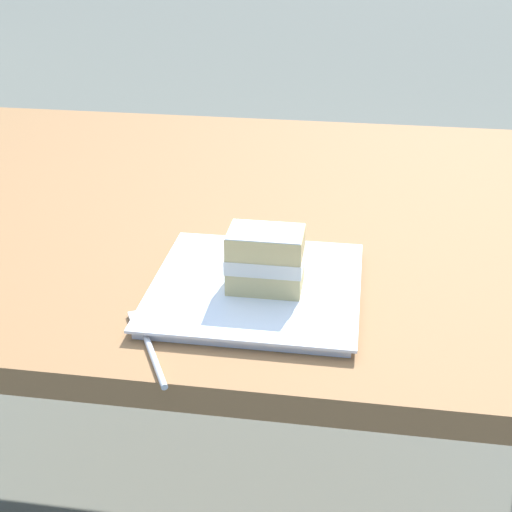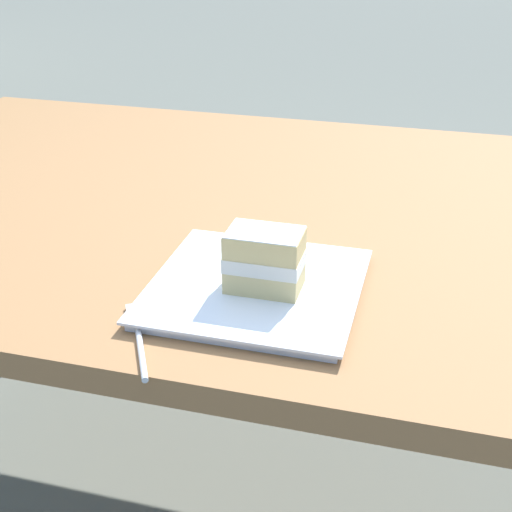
{
  "view_description": "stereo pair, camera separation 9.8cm",
  "coord_description": "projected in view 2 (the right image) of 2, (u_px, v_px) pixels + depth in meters",
  "views": [
    {
      "loc": [
        -0.25,
        1.17,
        1.23
      ],
      "look_at": [
        -0.12,
        0.31,
        0.78
      ],
      "focal_mm": 50.42,
      "sensor_mm": 36.0,
      "label": 1
    },
    {
      "loc": [
        -0.34,
        1.15,
        1.23
      ],
      "look_at": [
        -0.12,
        0.31,
        0.78
      ],
      "focal_mm": 50.42,
      "sensor_mm": 36.0,
      "label": 2
    }
  ],
  "objects": [
    {
      "name": "ground_plane",
      "position": [
        242.0,
        494.0,
        1.63
      ],
      "size": [
        160.0,
        160.0,
        0.0
      ],
      "primitive_type": "plane",
      "color": "#67695C"
    },
    {
      "name": "patio_table",
      "position": [
        239.0,
        240.0,
        1.34
      ],
      "size": [
        1.64,
        1.06,
        0.72
      ],
      "color": "olive",
      "rests_on": "ground"
    },
    {
      "name": "dessert_plate",
      "position": [
        256.0,
        288.0,
        1.0
      ],
      "size": [
        0.29,
        0.29,
        0.02
      ],
      "color": "white",
      "rests_on": "patio_table"
    },
    {
      "name": "cake_slice",
      "position": [
        265.0,
        260.0,
        0.97
      ],
      "size": [
        0.1,
        0.07,
        0.09
      ],
      "color": "#E0C17A",
      "rests_on": "dessert_plate"
    },
    {
      "name": "dessert_fork",
      "position": [
        139.0,
        334.0,
        0.91
      ],
      "size": [
        0.09,
        0.16,
        0.01
      ],
      "color": "silver",
      "rests_on": "patio_table"
    }
  ]
}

